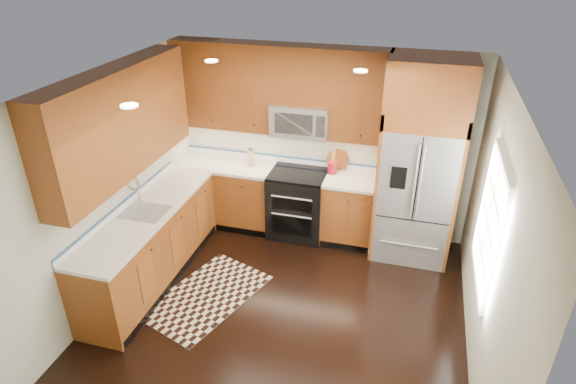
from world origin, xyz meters
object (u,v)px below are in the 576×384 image
(rug, at_px, (207,296))
(utensil_crock, at_px, (332,165))
(refrigerator, at_px, (419,163))
(knife_block, at_px, (251,157))
(range, at_px, (298,204))

(rug, height_order, utensil_crock, utensil_crock)
(refrigerator, xyz_separation_m, knife_block, (-2.26, 0.15, -0.26))
(knife_block, bearing_deg, utensil_crock, 0.77)
(rug, bearing_deg, knife_block, 109.96)
(refrigerator, bearing_deg, rug, -144.41)
(refrigerator, height_order, rug, refrigerator)
(range, height_order, refrigerator, refrigerator)
(refrigerator, distance_m, utensil_crock, 1.15)
(range, bearing_deg, knife_block, 170.91)
(range, xyz_separation_m, refrigerator, (1.55, -0.04, 0.83))
(refrigerator, relative_size, knife_block, 10.30)
(range, xyz_separation_m, utensil_crock, (0.44, 0.13, 0.59))
(range, height_order, rug, range)
(range, distance_m, knife_block, 0.92)
(knife_block, bearing_deg, range, -9.09)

